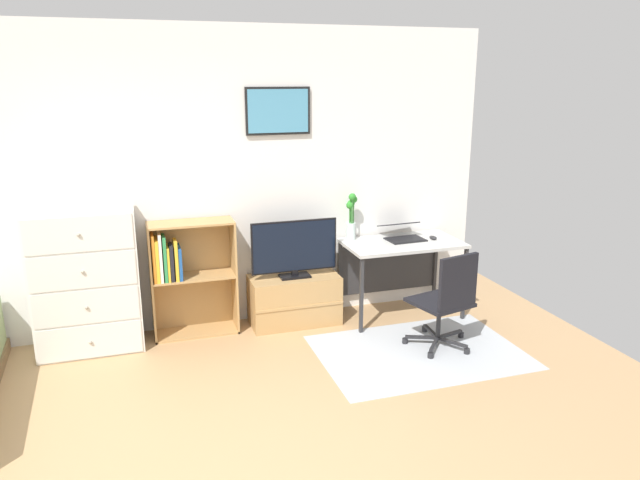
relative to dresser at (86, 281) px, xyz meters
The scene contains 11 objects.
wall_back_with_posters 1.04m from the dresser, 22.26° to the left, with size 6.12×0.09×2.70m.
area_rug 2.86m from the dresser, 19.26° to the right, with size 1.70×1.20×0.01m, color #B2B7BC.
dresser is the anchor object (origin of this frame).
bookshelf 0.81m from the dresser, ahead, with size 0.74×0.30×1.04m.
tv_stand 1.84m from the dresser, ahead, with size 0.83×0.41×0.46m.
television 1.80m from the dresser, ahead, with size 0.80×0.16×0.54m.
desk 2.83m from the dresser, ahead, with size 1.11×0.64×0.74m.
office_chair 3.02m from the dresser, 17.76° to the right, with size 0.58×0.57×0.86m.
laptop 2.89m from the dresser, ahead, with size 0.38×0.40×0.16m.
computer_mouse 3.16m from the dresser, ahead, with size 0.06×0.10×0.03m, color #262628.
bamboo_vase 2.43m from the dresser, ahead, with size 0.11×0.11×0.45m.
Camera 1 is at (-0.25, -2.94, 2.26)m, focal length 33.75 mm.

